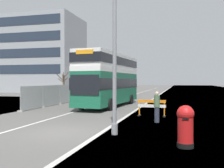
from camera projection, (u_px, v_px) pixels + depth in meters
name	position (u px, v px, depth m)	size (l,w,h in m)	color
ground	(73.00, 134.00, 12.19)	(140.00, 280.00, 0.10)	#565451
double_decker_bus	(109.00, 79.00, 24.82)	(3.49, 11.37, 4.94)	#196042
lamppost_foreground	(115.00, 42.00, 11.70)	(0.29, 0.70, 8.83)	gray
red_pillar_postbox	(185.00, 124.00, 9.46)	(0.63, 0.63, 1.55)	black
roadworks_barrier	(152.00, 106.00, 17.82)	(1.92, 0.57, 1.13)	orange
construction_site_fence	(73.00, 93.00, 30.13)	(0.44, 20.60, 2.06)	#A8AAAD
car_oncoming_near	(119.00, 90.00, 43.15)	(2.03, 4.36, 2.08)	gray
car_receding_mid	(129.00, 88.00, 51.09)	(1.97, 4.43, 2.29)	maroon
bare_tree_far_verge_near	(64.00, 83.00, 46.11)	(2.03, 2.94, 4.01)	#4C3D2D
bare_tree_far_verge_mid	(78.00, 80.00, 56.60)	(2.76, 2.11, 5.34)	#4C3D2D
pedestrian_at_kerb	(157.00, 107.00, 15.17)	(0.34, 0.34, 1.82)	#2D3342
backdrop_office_block	(18.00, 56.00, 60.26)	(29.33, 12.50, 16.58)	gray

